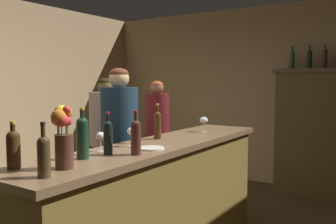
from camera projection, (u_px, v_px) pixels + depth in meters
name	position (u px, v px, depth m)	size (l,w,h in m)	color
wall_back	(248.00, 95.00, 5.83)	(5.12, 0.12, 2.72)	tan
bar_counter	(159.00, 206.00, 3.06)	(0.57, 2.79, 1.07)	olive
display_cabinet	(314.00, 130.00, 5.01)	(1.05, 0.46, 1.74)	#504021
wine_bottle_merlot	(13.00, 147.00, 2.12)	(0.08, 0.08, 0.28)	#412812
wine_bottle_riesling	(136.00, 135.00, 2.53)	(0.07, 0.07, 0.31)	#4A291F
wine_bottle_chardonnay	(82.00, 136.00, 2.39)	(0.08, 0.08, 0.34)	#163424
wine_bottle_syrah	(158.00, 124.00, 3.23)	(0.06, 0.06, 0.31)	#492A12
wine_bottle_malbec	(108.00, 136.00, 2.54)	(0.06, 0.06, 0.30)	black
wine_bottle_rose	(44.00, 154.00, 1.93)	(0.07, 0.07, 0.30)	#41341B
wine_glass_front	(131.00, 132.00, 2.87)	(0.07, 0.07, 0.15)	white
wine_glass_mid	(134.00, 130.00, 3.01)	(0.07, 0.07, 0.16)	white
wine_glass_rear	(204.00, 121.00, 3.69)	(0.08, 0.08, 0.15)	white
wine_glass_spare	(101.00, 137.00, 2.66)	(0.07, 0.07, 0.14)	white
flower_arrangement	(63.00, 132.00, 2.12)	(0.14, 0.15, 0.37)	#4E2E22
cheese_plate	(151.00, 148.00, 2.76)	(0.19, 0.19, 0.01)	white
display_bottle_left	(292.00, 59.00, 5.11)	(0.07, 0.07, 0.31)	#29482D
display_bottle_midleft	(309.00, 58.00, 4.98)	(0.07, 0.07, 0.32)	#1A341A
display_bottle_center	(325.00, 57.00, 4.87)	(0.07, 0.07, 0.32)	#4E261F
patron_in_grey	(157.00, 136.00, 4.69)	(0.30, 0.30, 1.58)	gray
patron_tall	(106.00, 139.00, 4.44)	(0.39, 0.39, 1.61)	#363123
patron_in_navy	(120.00, 146.00, 3.62)	(0.36, 0.36, 1.70)	#B5A48E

